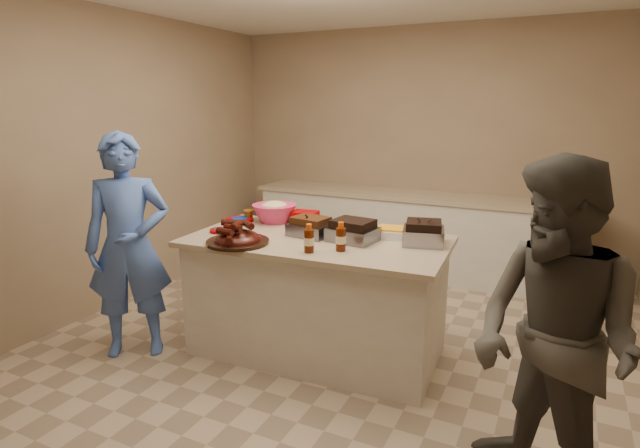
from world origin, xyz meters
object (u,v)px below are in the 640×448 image
at_px(island, 317,350).
at_px(roasting_pan, 423,244).
at_px(rib_platter, 238,243).
at_px(mustard_bottle, 318,230).
at_px(coleslaw_bowl, 275,222).
at_px(bbq_bottle_a, 309,252).
at_px(plastic_cup, 249,220).
at_px(guest_blue, 138,350).
at_px(bbq_bottle_b, 341,251).

bearing_deg(island, roasting_pan, 12.33).
distance_m(rib_platter, mustard_bottle, 0.69).
xyz_separation_m(island, coleslaw_bowl, (-0.56, 0.32, 0.90)).
height_order(bbq_bottle_a, mustard_bottle, bbq_bottle_a).
bearing_deg(plastic_cup, rib_platter, -62.23).
relative_size(island, guest_blue, 1.13).
bearing_deg(plastic_cup, guest_blue, -116.71).
relative_size(bbq_bottle_b, plastic_cup, 2.14).
distance_m(plastic_cup, guest_blue, 1.35).
bearing_deg(mustard_bottle, coleslaw_bowl, 169.18).
bearing_deg(roasting_pan, bbq_bottle_b, -151.30).
bearing_deg(guest_blue, bbq_bottle_a, -24.36).
height_order(bbq_bottle_b, guest_blue, bbq_bottle_b).
xyz_separation_m(roasting_pan, guest_blue, (-1.98, -0.82, -0.90)).
xyz_separation_m(bbq_bottle_b, mustard_bottle, (-0.39, 0.44, 0.00)).
bearing_deg(rib_platter, island, 38.78).
bearing_deg(guest_blue, rib_platter, -18.50).
distance_m(rib_platter, bbq_bottle_a, 0.56).
relative_size(island, plastic_cup, 20.45).
bearing_deg(bbq_bottle_b, plastic_cup, 155.09).
relative_size(island, bbq_bottle_b, 9.55).
height_order(roasting_pan, bbq_bottle_a, bbq_bottle_a).
distance_m(bbq_bottle_a, guest_blue, 1.65).
xyz_separation_m(coleslaw_bowl, bbq_bottle_a, (0.66, -0.66, 0.00)).
xyz_separation_m(bbq_bottle_a, mustard_bottle, (-0.22, 0.57, 0.00)).
relative_size(bbq_bottle_a, mustard_bottle, 1.67).
bearing_deg(plastic_cup, bbq_bottle_b, -24.91).
height_order(bbq_bottle_a, plastic_cup, bbq_bottle_a).
relative_size(rib_platter, guest_blue, 0.27).
xyz_separation_m(mustard_bottle, plastic_cup, (-0.68, 0.05, 0.00)).
bearing_deg(coleslaw_bowl, roasting_pan, -5.12).
height_order(island, rib_platter, rib_platter).
bearing_deg(roasting_pan, guest_blue, -171.21).
bearing_deg(roasting_pan, bbq_bottle_a, -152.99).
height_order(island, roasting_pan, roasting_pan).
bearing_deg(bbq_bottle_b, bbq_bottle_a, -144.19).
relative_size(rib_platter, plastic_cup, 4.82).
xyz_separation_m(roasting_pan, mustard_bottle, (-0.85, 0.03, 0.00)).
xyz_separation_m(island, rib_platter, (-0.45, -0.36, 0.90)).
xyz_separation_m(rib_platter, bbq_bottle_b, (0.73, 0.15, 0.00)).
bearing_deg(bbq_bottle_b, mustard_bottle, 131.54).
xyz_separation_m(rib_platter, guest_blue, (-0.80, -0.25, -0.90)).
bearing_deg(plastic_cup, bbq_bottle_a, -34.81).
distance_m(bbq_bottle_b, mustard_bottle, 0.59).
xyz_separation_m(rib_platter, bbq_bottle_a, (0.56, 0.03, 0.00)).
height_order(coleslaw_bowl, bbq_bottle_b, coleslaw_bowl).
xyz_separation_m(roasting_pan, bbq_bottle_a, (-0.63, -0.54, 0.00)).
bearing_deg(rib_platter, mustard_bottle, 60.54).
relative_size(coleslaw_bowl, bbq_bottle_a, 1.91).
bearing_deg(guest_blue, roasting_pan, -13.56).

